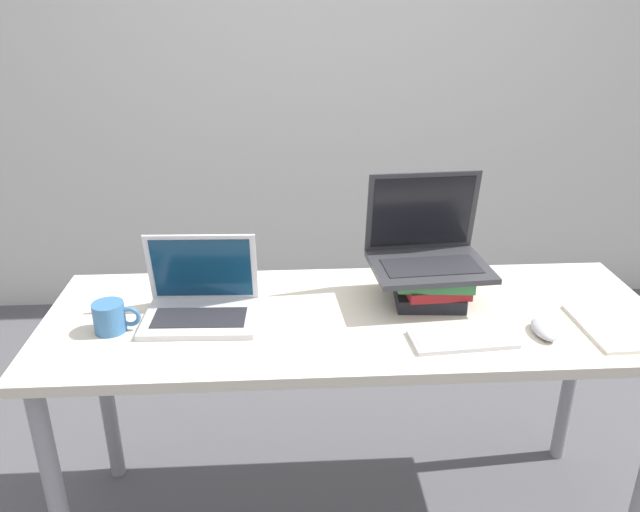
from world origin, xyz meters
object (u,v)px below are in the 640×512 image
(notepad, at_px, (620,326))
(mouse, at_px, (544,329))
(laptop_on_books, at_px, (427,248))
(laptop_left, at_px, (201,301))
(wireless_keyboard, at_px, (462,339))
(mug, at_px, (111,317))
(book_stack, at_px, (430,283))

(notepad, bearing_deg, mouse, -174.82)
(laptop_on_books, distance_m, notepad, 0.56)
(laptop_left, bearing_deg, mouse, -9.57)
(wireless_keyboard, xyz_separation_m, mug, (-0.92, 0.11, 0.03))
(laptop_on_books, distance_m, mouse, 0.39)
(book_stack, bearing_deg, wireless_keyboard, -81.91)
(laptop_on_books, relative_size, mug, 2.80)
(laptop_on_books, distance_m, wireless_keyboard, 0.31)
(book_stack, bearing_deg, mug, -171.46)
(laptop_on_books, bearing_deg, wireless_keyboard, -80.43)
(laptop_on_books, relative_size, notepad, 1.32)
(wireless_keyboard, distance_m, mug, 0.93)
(mouse, height_order, mug, mug)
(notepad, bearing_deg, laptop_left, 173.23)
(book_stack, distance_m, notepad, 0.52)
(laptop_left, distance_m, book_stack, 0.66)
(book_stack, distance_m, wireless_keyboard, 0.25)
(laptop_left, bearing_deg, wireless_keyboard, -14.28)
(mug, bearing_deg, mouse, -4.24)
(mouse, xyz_separation_m, mug, (-1.15, 0.09, 0.03))
(laptop_left, height_order, book_stack, laptop_left)
(wireless_keyboard, height_order, notepad, wireless_keyboard)
(book_stack, relative_size, laptop_on_books, 0.66)
(wireless_keyboard, bearing_deg, book_stack, 98.09)
(wireless_keyboard, height_order, mug, mug)
(laptop_left, bearing_deg, notepad, -6.77)
(laptop_left, xyz_separation_m, wireless_keyboard, (0.69, -0.18, -0.04))
(laptop_on_books, height_order, wireless_keyboard, laptop_on_books)
(wireless_keyboard, relative_size, notepad, 1.05)
(mouse, bearing_deg, laptop_left, 170.43)
(laptop_left, relative_size, mouse, 2.74)
(book_stack, distance_m, laptop_on_books, 0.11)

